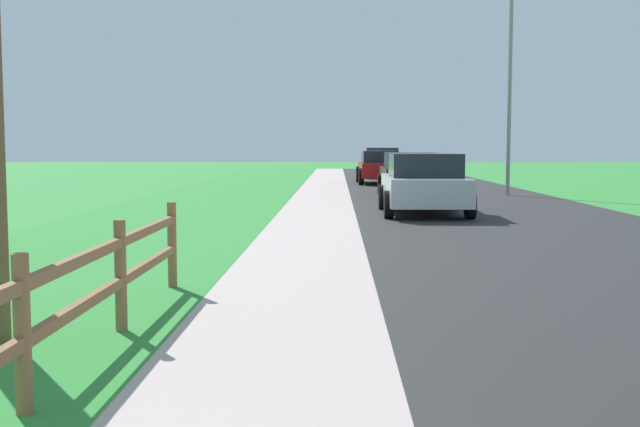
# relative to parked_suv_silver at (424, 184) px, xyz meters

# --- Properties ---
(ground_plane) EXTENTS (120.00, 120.00, 0.00)m
(ground_plane) POSITION_rel_parked_suv_silver_xyz_m (-1.75, 4.97, -0.77)
(ground_plane) COLOR #348C39
(road_asphalt) EXTENTS (7.00, 66.00, 0.01)m
(road_asphalt) POSITION_rel_parked_suv_silver_xyz_m (1.75, 6.97, -0.76)
(road_asphalt) COLOR #2A2A2A
(road_asphalt) RESTS_ON ground
(curb_concrete) EXTENTS (6.00, 66.00, 0.01)m
(curb_concrete) POSITION_rel_parked_suv_silver_xyz_m (-4.75, 6.97, -0.76)
(curb_concrete) COLOR #BFAAA4
(curb_concrete) RESTS_ON ground
(grass_verge) EXTENTS (5.00, 66.00, 0.00)m
(grass_verge) POSITION_rel_parked_suv_silver_xyz_m (-6.25, 6.97, -0.76)
(grass_verge) COLOR #348C39
(grass_verge) RESTS_ON ground
(rail_fence) EXTENTS (0.11, 9.21, 1.05)m
(rail_fence) POSITION_rel_parked_suv_silver_xyz_m (-4.23, -15.05, -0.16)
(rail_fence) COLOR brown
(rail_fence) RESTS_ON ground
(parked_suv_silver) EXTENTS (2.17, 4.42, 1.54)m
(parked_suv_silver) POSITION_rel_parked_suv_silver_xyz_m (0.00, 0.00, 0.00)
(parked_suv_silver) COLOR #B7BABF
(parked_suv_silver) RESTS_ON ground
(parked_car_black) EXTENTS (2.13, 4.49, 1.51)m
(parked_car_black) POSITION_rel_parked_suv_silver_xyz_m (0.32, 7.20, 0.01)
(parked_car_black) COLOR black
(parked_car_black) RESTS_ON ground
(parked_car_red) EXTENTS (2.05, 4.31, 1.52)m
(parked_car_red) POSITION_rel_parked_suv_silver_xyz_m (-0.26, 16.17, 0.01)
(parked_car_red) COLOR maroon
(parked_car_red) RESTS_ON ground
(parked_car_beige) EXTENTS (2.27, 4.55, 1.64)m
(parked_car_beige) POSITION_rel_parked_suv_silver_xyz_m (0.28, 23.32, 0.05)
(parked_car_beige) COLOR #C6B793
(parked_car_beige) RESTS_ON ground
(street_lamp) EXTENTS (1.17, 0.20, 7.49)m
(street_lamp) POSITION_rel_parked_suv_silver_xyz_m (3.89, 7.63, 3.60)
(street_lamp) COLOR gray
(street_lamp) RESTS_ON ground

